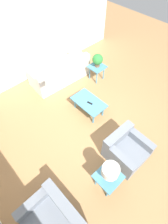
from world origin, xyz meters
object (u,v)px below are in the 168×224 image
object	(u,v)px
coffee_table	(89,103)
potted_plant	(98,60)
armchair	(126,149)
side_table_plant	(97,68)
loveseat	(56,223)
table_lamp	(110,171)
side_table_lamp	(108,178)
sofa	(60,72)

from	to	relation	value
coffee_table	potted_plant	world-z (taller)	potted_plant
armchair	side_table_plant	size ratio (longest dim) A/B	1.67
armchair	loveseat	size ratio (longest dim) A/B	0.73
coffee_table	table_lamp	distance (m)	2.18
loveseat	coffee_table	distance (m)	2.95
side_table_plant	side_table_lamp	bearing A→B (deg)	137.74
side_table_plant	side_table_lamp	size ratio (longest dim) A/B	1.00
coffee_table	side_table_lamp	bearing A→B (deg)	146.41
potted_plant	table_lamp	distance (m)	3.56
side_table_lamp	table_lamp	size ratio (longest dim) A/B	1.22
loveseat	table_lamp	world-z (taller)	table_lamp
side_table_lamp	potted_plant	world-z (taller)	potted_plant
side_table_plant	potted_plant	world-z (taller)	potted_plant
armchair	coffee_table	world-z (taller)	armchair
sofa	armchair	distance (m)	3.33
loveseat	coffee_table	world-z (taller)	loveseat
coffee_table	table_lamp	bearing A→B (deg)	146.41
table_lamp	side_table_lamp	bearing A→B (deg)	0.00
coffee_table	side_table_plant	xyz separation A→B (m)	(0.86, -1.21, 0.07)
sofa	coffee_table	xyz separation A→B (m)	(-1.67, 0.29, 0.07)
armchair	side_table_lamp	world-z (taller)	armchair
loveseat	side_table_lamp	distance (m)	1.28
side_table_plant	table_lamp	size ratio (longest dim) A/B	1.22
sofa	table_lamp	distance (m)	3.79
side_table_lamp	table_lamp	bearing A→B (deg)	0.00
armchair	side_table_lamp	bearing A→B (deg)	-166.83
coffee_table	sofa	bearing A→B (deg)	-9.81
loveseat	side_table_plant	world-z (taller)	loveseat
sofa	armchair	bearing A→B (deg)	82.57
sofa	coffee_table	bearing A→B (deg)	83.52
loveseat	potted_plant	bearing A→B (deg)	123.88
potted_plant	table_lamp	size ratio (longest dim) A/B	1.02
sofa	coffee_table	distance (m)	1.70
side_table_lamp	side_table_plant	bearing A→B (deg)	-42.26
loveseat	table_lamp	size ratio (longest dim) A/B	2.82
coffee_table	side_table_plant	world-z (taller)	side_table_plant
side_table_plant	potted_plant	xyz separation A→B (m)	(0.00, -0.00, 0.34)
side_table_plant	table_lamp	bearing A→B (deg)	137.74
potted_plant	table_lamp	xyz separation A→B (m)	(-2.64, 2.39, 0.05)
sofa	coffee_table	size ratio (longest dim) A/B	2.07
loveseat	side_table_plant	size ratio (longest dim) A/B	2.30
sofa	loveseat	xyz separation A→B (m)	(-3.32, 2.74, -0.03)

